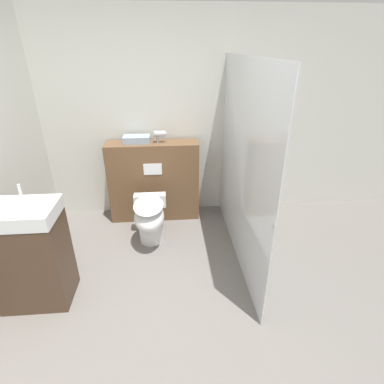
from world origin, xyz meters
TOP-DOWN VIEW (x-y plane):
  - ground_plane at (0.00, 0.00)m, footprint 12.00×12.00m
  - wall_back at (0.00, 2.16)m, footprint 8.00×0.06m
  - partition_panel at (-0.12, 1.95)m, footprint 1.13×0.31m
  - shower_glass at (0.79, 1.11)m, footprint 0.04×2.05m
  - toilet at (-0.16, 1.33)m, footprint 0.37×0.60m
  - sink_vanity at (-1.12, 0.56)m, footprint 0.58×0.42m
  - hair_drier at (-0.01, 1.95)m, footprint 0.16×0.07m
  - folded_towel at (-0.30, 1.97)m, footprint 0.32×0.19m

SIDE VIEW (x-z plane):
  - ground_plane at x=0.00m, z-range 0.00..0.00m
  - toilet at x=-0.16m, z-range 0.06..0.60m
  - sink_vanity at x=-1.12m, z-range -0.07..1.02m
  - partition_panel at x=-0.12m, z-range 0.00..1.02m
  - shower_glass at x=0.79m, z-range 0.00..2.00m
  - folded_towel at x=-0.30m, z-range 1.02..1.10m
  - hair_drier at x=-0.01m, z-range 1.05..1.19m
  - wall_back at x=0.00m, z-range 0.00..2.50m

